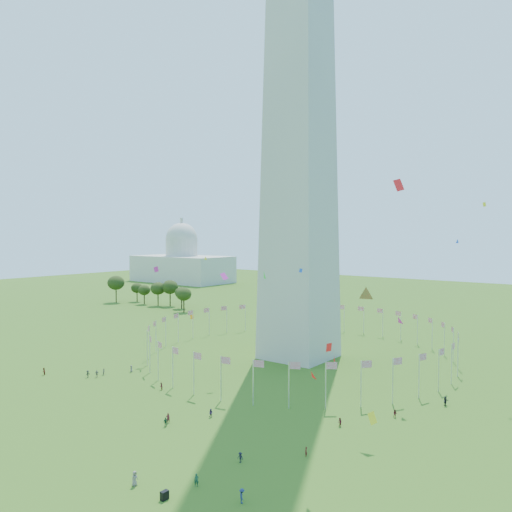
# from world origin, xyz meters

# --- Properties ---
(ground) EXTENTS (600.00, 600.00, 0.00)m
(ground) POSITION_xyz_m (0.00, 0.00, 0.00)
(ground) COLOR #2E5514
(ground) RESTS_ON ground
(washington_monument) EXTENTS (16.80, 16.80, 169.00)m
(washington_monument) POSITION_xyz_m (0.00, 50.00, 84.50)
(washington_monument) COLOR beige
(washington_monument) RESTS_ON ground
(flag_ring) EXTENTS (80.24, 80.24, 9.00)m
(flag_ring) POSITION_xyz_m (-0.00, 50.00, 4.50)
(flag_ring) COLOR silver
(flag_ring) RESTS_ON ground
(stroller) EXTENTS (0.84, 1.16, 1.23)m
(stroller) POSITION_xyz_m (25.94, -21.38, 0.62)
(stroller) COLOR black
(stroller) RESTS_ON ground
(capitol_building) EXTENTS (70.00, 35.00, 46.00)m
(capitol_building) POSITION_xyz_m (-180.00, 180.00, 23.00)
(capitol_building) COLOR beige
(capitol_building) RESTS_ON ground
(crowd) EXTENTS (89.48, 66.62, 1.95)m
(crowd) POSITION_xyz_m (13.76, 0.36, 0.85)
(crowd) COLOR gray
(crowd) RESTS_ON ground
(kites_aloft) EXTENTS (96.89, 70.00, 36.64)m
(kites_aloft) POSITION_xyz_m (13.98, 26.04, 19.40)
(kites_aloft) COLOR #CC2699
(kites_aloft) RESTS_ON ground
(tree_line_west) EXTENTS (55.75, 15.84, 12.69)m
(tree_line_west) POSITION_xyz_m (-107.12, 90.54, 5.46)
(tree_line_west) COLOR #334717
(tree_line_west) RESTS_ON ground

